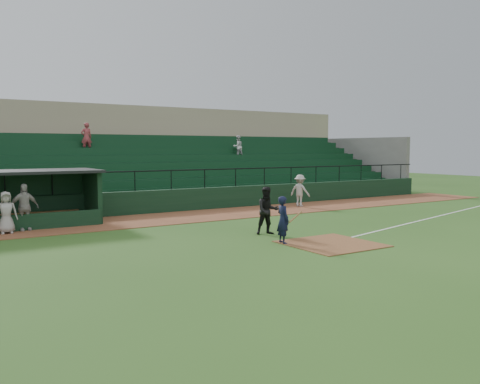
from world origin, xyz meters
TOP-DOWN VIEW (x-y plane):
  - ground at (0.00, 0.00)m, footprint 90.00×90.00m
  - warning_track at (0.00, 8.00)m, footprint 40.00×4.00m
  - home_plate_dirt at (0.00, -1.00)m, footprint 3.00×3.00m
  - foul_line at (8.00, 1.20)m, footprint 17.49×4.44m
  - stadium_structure at (-0.00, 16.46)m, footprint 38.00×13.08m
  - batter_at_plate at (-1.38, -0.01)m, footprint 1.03×0.70m
  - umpire at (-0.71, 1.87)m, footprint 1.08×0.95m
  - runner at (6.22, 8.37)m, footprint 1.11×1.35m
  - dugout_player_a at (-8.63, 7.75)m, footprint 1.14×0.52m
  - dugout_player_b at (-9.34, 7.36)m, footprint 0.82×0.54m

SIDE VIEW (x-z plane):
  - ground at x=0.00m, z-range 0.00..0.00m
  - foul_line at x=8.00m, z-range 0.00..0.01m
  - warning_track at x=0.00m, z-range 0.00..0.03m
  - home_plate_dirt at x=0.00m, z-range 0.00..0.03m
  - batter_at_plate at x=-1.38m, z-range 0.00..1.69m
  - dugout_player_b at x=-9.34m, z-range 0.03..1.69m
  - umpire at x=-0.71m, z-range 0.00..1.87m
  - runner at x=6.22m, z-range 0.03..1.86m
  - dugout_player_a at x=-8.63m, z-range 0.03..1.94m
  - stadium_structure at x=0.00m, z-range -0.90..5.50m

